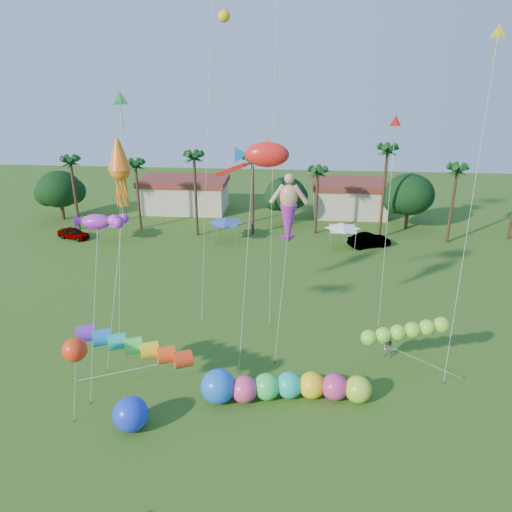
# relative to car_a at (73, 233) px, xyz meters

# --- Properties ---
(ground) EXTENTS (160.00, 160.00, 0.00)m
(ground) POSITION_rel_car_a_xyz_m (25.17, -36.39, -0.71)
(ground) COLOR #285116
(ground) RESTS_ON ground
(tree_line) EXTENTS (69.46, 8.91, 11.00)m
(tree_line) POSITION_rel_car_a_xyz_m (28.73, 7.60, 3.57)
(tree_line) COLOR #3A2819
(tree_line) RESTS_ON ground
(buildings_row) EXTENTS (35.00, 7.00, 4.00)m
(buildings_row) POSITION_rel_car_a_xyz_m (22.07, 13.61, 1.29)
(buildings_row) COLOR beige
(buildings_row) RESTS_ON ground
(tent_row) EXTENTS (31.00, 4.00, 0.60)m
(tent_row) POSITION_rel_car_a_xyz_m (19.17, -0.06, 2.04)
(tent_row) COLOR white
(tent_row) RESTS_ON ground
(car_a) EXTENTS (4.45, 2.92, 1.41)m
(car_a) POSITION_rel_car_a_xyz_m (0.00, 0.00, 0.00)
(car_a) COLOR #4C4C54
(car_a) RESTS_ON ground
(car_b) EXTENTS (5.28, 3.41, 1.64)m
(car_b) POSITION_rel_car_a_xyz_m (36.46, 0.23, 0.12)
(car_b) COLOR #4C4C54
(car_b) RESTS_ON ground
(spectator_b) EXTENTS (1.09, 1.02, 1.79)m
(spectator_b) POSITION_rel_car_a_xyz_m (34.92, -23.79, 0.19)
(spectator_b) COLOR #A89C8C
(spectator_b) RESTS_ON ground
(caterpillar_inflatable) EXTENTS (11.29, 3.14, 2.29)m
(caterpillar_inflatable) POSITION_rel_car_a_xyz_m (26.97, -29.36, 0.26)
(caterpillar_inflatable) COLOR #EB3D7B
(caterpillar_inflatable) RESTS_ON ground
(blue_ball) EXTENTS (2.17, 2.17, 2.17)m
(blue_ball) POSITION_rel_car_a_xyz_m (18.12, -32.99, 0.38)
(blue_ball) COLOR blue
(blue_ball) RESTS_ON ground
(rainbow_tube) EXTENTS (10.45, 3.39, 4.10)m
(rainbow_tube) POSITION_rel_car_a_xyz_m (18.95, -30.57, 2.85)
(rainbow_tube) COLOR red
(rainbow_tube) RESTS_ON ground
(green_worm) EXTENTS (9.92, 2.57, 3.46)m
(green_worm) POSITION_rel_car_a_xyz_m (33.08, -25.64, 2.07)
(green_worm) COLOR #83E132
(green_worm) RESTS_ON ground
(orange_ball_kite) EXTENTS (1.75, 1.75, 5.93)m
(orange_ball_kite) POSITION_rel_car_a_xyz_m (15.04, -32.60, 4.50)
(orange_ball_kite) COLOR red
(orange_ball_kite) RESTS_ON ground
(merman_kite) EXTENTS (2.44, 5.11, 12.91)m
(merman_kite) POSITION_rel_car_a_xyz_m (27.12, -21.12, 9.67)
(merman_kite) COLOR tan
(merman_kite) RESTS_ON ground
(fish_kite) EXTENTS (4.98, 6.95, 15.70)m
(fish_kite) POSITION_rel_car_a_xyz_m (25.51, -21.25, 14.00)
(fish_kite) COLOR red
(fish_kite) RESTS_ON ground
(squid_kite) EXTENTS (1.80, 5.72, 15.97)m
(squid_kite) POSITION_rel_car_a_xyz_m (15.16, -22.59, 12.95)
(squid_kite) COLOR orange
(squid_kite) RESTS_ON ground
(lobster_kite) EXTENTS (3.81, 5.02, 12.07)m
(lobster_kite) POSITION_rel_car_a_xyz_m (15.05, -27.33, 10.69)
(lobster_kite) COLOR #B327C5
(lobster_kite) RESTS_ON ground
(delta_kite_red) EXTENTS (1.14, 3.97, 16.95)m
(delta_kite_red) POSITION_rel_car_a_xyz_m (35.23, -15.78, 15.37)
(delta_kite_red) COLOR red
(delta_kite_red) RESTS_ON ground
(delta_kite_yellow) EXTENTS (1.94, 4.63, 23.06)m
(delta_kite_yellow) POSITION_rel_car_a_xyz_m (39.62, -22.39, 21.20)
(delta_kite_yellow) COLOR yellow
(delta_kite_yellow) RESTS_ON ground
(delta_kite_green) EXTENTS (1.36, 4.20, 18.93)m
(delta_kite_green) POSITION_rel_car_a_xyz_m (14.94, -20.56, 17.32)
(delta_kite_green) COLOR #2EC55C
(delta_kite_green) RESTS_ON ground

